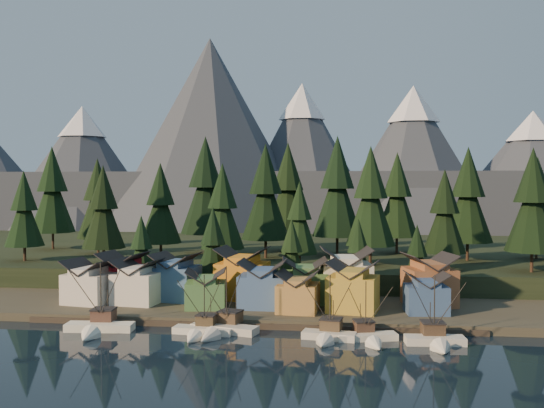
# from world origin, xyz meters

# --- Properties ---
(ground) EXTENTS (500.00, 500.00, 0.00)m
(ground) POSITION_xyz_m (0.00, 0.00, 0.00)
(ground) COLOR black
(ground) RESTS_ON ground
(shore_strip) EXTENTS (400.00, 50.00, 1.50)m
(shore_strip) POSITION_xyz_m (0.00, 40.00, 0.75)
(shore_strip) COLOR #3E3A2D
(shore_strip) RESTS_ON ground
(hillside) EXTENTS (420.00, 100.00, 6.00)m
(hillside) POSITION_xyz_m (0.00, 90.00, 3.00)
(hillside) COLOR black
(hillside) RESTS_ON ground
(dock) EXTENTS (80.00, 4.00, 1.00)m
(dock) POSITION_xyz_m (0.00, 16.50, 0.50)
(dock) COLOR #40382E
(dock) RESTS_ON ground
(mountain_ridge) EXTENTS (560.00, 190.00, 90.00)m
(mountain_ridge) POSITION_xyz_m (-4.20, 213.59, 26.06)
(mountain_ridge) COLOR #444A57
(mountain_ridge) RESTS_ON ground
(boat_1) EXTENTS (11.92, 12.82, 12.85)m
(boat_1) POSITION_xyz_m (-24.86, 9.06, 2.37)
(boat_1) COLOR white
(boat_1) RESTS_ON ground
(boat_2) EXTENTS (10.52, 11.29, 10.94)m
(boat_2) POSITION_xyz_m (-7.12, 9.40, 1.98)
(boat_2) COLOR white
(boat_2) RESTS_ON ground
(boat_3) EXTENTS (12.21, 12.79, 12.34)m
(boat_3) POSITION_xyz_m (-4.02, 10.70, 2.22)
(boat_3) COLOR beige
(boat_3) RESTS_ON ground
(boat_4) EXTENTS (9.23, 9.83, 11.53)m
(boat_4) POSITION_xyz_m (13.81, 8.80, 2.32)
(boat_4) COLOR beige
(boat_4) RESTS_ON ground
(boat_5) EXTENTS (10.36, 10.86, 10.47)m
(boat_5) POSITION_xyz_m (20.22, 8.88, 1.88)
(boat_5) COLOR silver
(boat_5) RESTS_ON ground
(boat_6) EXTENTS (9.64, 10.36, 12.01)m
(boat_6) POSITION_xyz_m (30.51, 7.72, 2.39)
(boat_6) COLOR silver
(boat_6) RESTS_ON ground
(house_front_0) EXTENTS (9.87, 9.49, 8.55)m
(house_front_0) POSITION_xyz_m (-33.55, 25.55, 5.99)
(house_front_0) COLOR beige
(house_front_0) RESTS_ON shore_strip
(house_front_1) EXTENTS (9.35, 9.06, 8.68)m
(house_front_1) POSITION_xyz_m (-24.07, 26.49, 6.06)
(house_front_1) COLOR beige
(house_front_1) RESTS_ON shore_strip
(house_front_2) EXTENTS (8.51, 8.55, 7.21)m
(house_front_2) POSITION_xyz_m (-9.84, 24.19, 5.29)
(house_front_2) COLOR #4A7C43
(house_front_2) RESTS_ON shore_strip
(house_front_3) EXTENTS (8.75, 8.34, 8.88)m
(house_front_3) POSITION_xyz_m (0.79, 26.07, 6.16)
(house_front_3) COLOR #3C5D8E
(house_front_3) RESTS_ON shore_strip
(house_front_4) EXTENTS (7.87, 8.39, 7.40)m
(house_front_4) POSITION_xyz_m (7.81, 22.79, 5.39)
(house_front_4) COLOR #B0813E
(house_front_4) RESTS_ON shore_strip
(house_front_5) EXTENTS (10.19, 9.55, 9.26)m
(house_front_5) POSITION_xyz_m (17.81, 24.35, 6.36)
(house_front_5) COLOR #B5932E
(house_front_5) RESTS_ON shore_strip
(house_front_6) EXTENTS (7.90, 7.53, 7.34)m
(house_front_6) POSITION_xyz_m (31.02, 24.65, 5.36)
(house_front_6) COLOR #375483
(house_front_6) RESTS_ON shore_strip
(house_back_0) EXTENTS (9.63, 9.34, 9.35)m
(house_back_0) POSITION_xyz_m (-29.13, 31.86, 6.41)
(house_back_0) COLOR maroon
(house_back_0) RESTS_ON shore_strip
(house_back_1) EXTENTS (9.56, 9.64, 9.38)m
(house_back_1) POSITION_xyz_m (-17.76, 31.23, 6.42)
(house_back_1) COLOR #385985
(house_back_1) RESTS_ON shore_strip
(house_back_2) EXTENTS (10.79, 10.09, 10.43)m
(house_back_2) POSITION_xyz_m (-4.55, 34.23, 6.98)
(house_back_2) COLOR orange
(house_back_2) RESTS_ON shore_strip
(house_back_3) EXTENTS (9.43, 8.59, 8.79)m
(house_back_3) POSITION_xyz_m (8.39, 31.47, 6.12)
(house_back_3) COLOR #4E7C43
(house_back_3) RESTS_ON shore_strip
(house_back_4) EXTENTS (10.91, 10.58, 10.66)m
(house_back_4) POSITION_xyz_m (16.50, 33.93, 7.10)
(house_back_4) COLOR white
(house_back_4) RESTS_ON shore_strip
(house_back_5) EXTENTS (10.70, 10.78, 9.93)m
(house_back_5) POSITION_xyz_m (32.47, 31.87, 6.71)
(house_back_5) COLOR #935834
(house_back_5) RESTS_ON shore_strip
(tree_hill_0) EXTENTS (9.54, 9.54, 22.21)m
(tree_hill_0) POSITION_xyz_m (-62.00, 52.00, 18.14)
(tree_hill_0) COLOR #332319
(tree_hill_0) RESTS_ON hillside
(tree_hill_1) EXTENTS (11.07, 11.07, 25.80)m
(tree_hill_1) POSITION_xyz_m (-50.00, 68.00, 20.10)
(tree_hill_1) COLOR #332319
(tree_hill_1) RESTS_ON hillside
(tree_hill_2) EXTENTS (10.03, 10.03, 23.36)m
(tree_hill_2) POSITION_xyz_m (-40.00, 48.00, 18.77)
(tree_hill_2) COLOR #332319
(tree_hill_2) RESTS_ON hillside
(tree_hill_3) EXTENTS (10.42, 10.42, 24.26)m
(tree_hill_3) POSITION_xyz_m (-30.00, 60.00, 19.26)
(tree_hill_3) COLOR #332319
(tree_hill_3) RESTS_ON hillside
(tree_hill_4) EXTENTS (13.72, 13.72, 31.95)m
(tree_hill_4) POSITION_xyz_m (-22.00, 75.00, 23.47)
(tree_hill_4) COLOR #332319
(tree_hill_4) RESTS_ON hillside
(tree_hill_5) EXTENTS (10.18, 10.18, 23.71)m
(tree_hill_5) POSITION_xyz_m (-12.00, 50.00, 18.96)
(tree_hill_5) COLOR #332319
(tree_hill_5) RESTS_ON hillside
(tree_hill_6) EXTENTS (12.52, 12.52, 29.17)m
(tree_hill_6) POSITION_xyz_m (-4.00, 65.00, 21.95)
(tree_hill_6) COLOR #332319
(tree_hill_6) RESTS_ON hillside
(tree_hill_7) EXTENTS (8.39, 8.39, 19.54)m
(tree_hill_7) POSITION_xyz_m (6.00, 48.00, 16.68)
(tree_hill_7) COLOR #332319
(tree_hill_7) RESTS_ON hillside
(tree_hill_8) EXTENTS (13.53, 13.53, 31.51)m
(tree_hill_8) POSITION_xyz_m (14.00, 72.00, 23.23)
(tree_hill_8) COLOR #332319
(tree_hill_8) RESTS_ON hillside
(tree_hill_9) EXTENTS (11.94, 11.94, 27.81)m
(tree_hill_9) POSITION_xyz_m (22.00, 55.00, 21.20)
(tree_hill_9) COLOR #332319
(tree_hill_9) RESTS_ON hillside
(tree_hill_10) EXTENTS (11.81, 11.81, 27.51)m
(tree_hill_10) POSITION_xyz_m (30.00, 80.00, 21.04)
(tree_hill_10) COLOR #332319
(tree_hill_10) RESTS_ON hillside
(tree_hill_11) EXTENTS (9.55, 9.55, 22.25)m
(tree_hill_11) POSITION_xyz_m (38.00, 50.00, 18.16)
(tree_hill_11) COLOR #332319
(tree_hill_11) RESTS_ON hillside
(tree_hill_12) EXTENTS (12.05, 12.05, 28.07)m
(tree_hill_12) POSITION_xyz_m (46.00, 66.00, 21.34)
(tree_hill_12) COLOR #332319
(tree_hill_12) RESTS_ON hillside
(tree_hill_13) EXTENTS (11.49, 11.49, 26.76)m
(tree_hill_13) POSITION_xyz_m (56.00, 48.00, 20.63)
(tree_hill_13) COLOR #332319
(tree_hill_13) RESTS_ON hillside
(tree_hill_14) EXTENTS (11.06, 11.06, 25.77)m
(tree_hill_14) POSITION_xyz_m (64.00, 72.00, 20.09)
(tree_hill_14) COLOR #332319
(tree_hill_14) RESTS_ON hillside
(tree_hill_15) EXTENTS (13.09, 13.09, 30.50)m
(tree_hill_15) POSITION_xyz_m (0.00, 82.00, 22.67)
(tree_hill_15) COLOR #332319
(tree_hill_15) RESTS_ON hillside
(tree_hill_16) EXTENTS (12.77, 12.77, 29.76)m
(tree_hill_16) POSITION_xyz_m (-68.00, 78.00, 22.27)
(tree_hill_16) COLOR #332319
(tree_hill_16) RESTS_ON hillside
(tree_shore_0) EXTENTS (7.12, 7.12, 16.59)m
(tree_shore_0) POSITION_xyz_m (-28.00, 40.00, 10.56)
(tree_shore_0) COLOR #332319
(tree_shore_0) RESTS_ON shore_strip
(tree_shore_1) EXTENTS (7.96, 7.96, 18.55)m
(tree_shore_1) POSITION_xyz_m (-12.00, 40.00, 11.63)
(tree_shore_1) COLOR #332319
(tree_shore_1) RESTS_ON shore_strip
(tree_shore_2) EXTENTS (6.95, 6.95, 16.19)m
(tree_shore_2) POSITION_xyz_m (5.00, 40.00, 10.34)
(tree_shore_2) COLOR #332319
(tree_shore_2) RESTS_ON shore_strip
(tree_shore_3) EXTENTS (6.99, 6.99, 16.29)m
(tree_shore_3) POSITION_xyz_m (19.00, 40.00, 10.40)
(tree_shore_3) COLOR #332319
(tree_shore_3) RESTS_ON shore_strip
(tree_shore_4) EXTENTS (6.50, 6.50, 15.14)m
(tree_shore_4) POSITION_xyz_m (31.00, 40.00, 9.76)
(tree_shore_4) COLOR #332319
(tree_shore_4) RESTS_ON shore_strip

